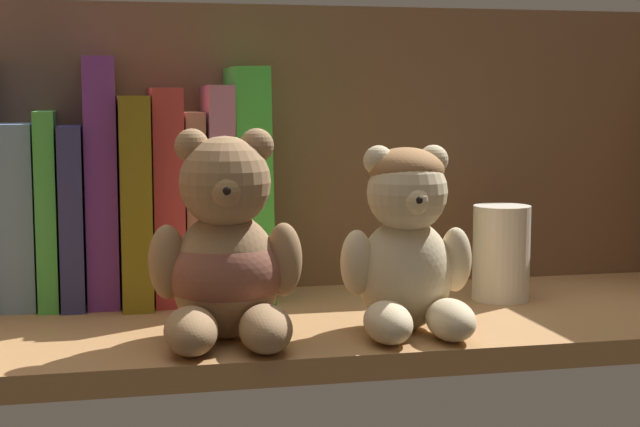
# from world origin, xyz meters

# --- Properties ---
(shelf_board) EXTENTS (0.80, 0.27, 0.02)m
(shelf_board) POSITION_xyz_m (0.00, 0.00, 0.01)
(shelf_board) COLOR #9E7042
(shelf_board) RESTS_ON ground
(shelf_back_panel) EXTENTS (0.82, 0.01, 0.30)m
(shelf_back_panel) POSITION_xyz_m (0.00, 0.14, 0.15)
(shelf_back_panel) COLOR brown
(shelf_back_panel) RESTS_ON ground
(book_4) EXTENTS (0.03, 0.10, 0.17)m
(book_4) POSITION_xyz_m (-0.25, 0.11, 0.10)
(book_4) COLOR #6B8EAE
(book_4) RESTS_ON shelf_board
(book_5) EXTENTS (0.02, 0.11, 0.18)m
(book_5) POSITION_xyz_m (-0.22, 0.11, 0.11)
(book_5) COLOR green
(book_5) RESTS_ON shelf_board
(book_6) EXTENTS (0.02, 0.12, 0.16)m
(book_6) POSITION_xyz_m (-0.20, 0.11, 0.10)
(book_6) COLOR navy
(book_6) RESTS_ON shelf_board
(book_7) EXTENTS (0.03, 0.11, 0.22)m
(book_7) POSITION_xyz_m (-0.17, 0.11, 0.13)
(book_7) COLOR #6D308A
(book_7) RESTS_ON shelf_board
(book_8) EXTENTS (0.03, 0.14, 0.19)m
(book_8) POSITION_xyz_m (-0.14, 0.11, 0.11)
(book_8) COLOR olive
(book_8) RESTS_ON shelf_board
(book_9) EXTENTS (0.03, 0.11, 0.20)m
(book_9) POSITION_xyz_m (-0.12, 0.11, 0.12)
(book_9) COLOR #B33535
(book_9) RESTS_ON shelf_board
(book_10) EXTENTS (0.02, 0.10, 0.17)m
(book_10) POSITION_xyz_m (-0.09, 0.11, 0.11)
(book_10) COLOR tan
(book_10) RESTS_ON shelf_board
(book_11) EXTENTS (0.02, 0.12, 0.20)m
(book_11) POSITION_xyz_m (-0.07, 0.11, 0.12)
(book_11) COLOR #B27391
(book_11) RESTS_ON shelf_board
(book_12) EXTENTS (0.04, 0.11, 0.22)m
(book_12) POSITION_xyz_m (-0.04, 0.11, 0.13)
(book_12) COLOR green
(book_12) RESTS_ON shelf_board
(teddy_bear_larger) EXTENTS (0.12, 0.13, 0.16)m
(teddy_bear_larger) POSITION_xyz_m (-0.08, -0.07, 0.08)
(teddy_bear_larger) COLOR #93704C
(teddy_bear_larger) RESTS_ON shelf_board
(teddy_bear_smaller) EXTENTS (0.11, 0.11, 0.15)m
(teddy_bear_smaller) POSITION_xyz_m (0.06, -0.07, 0.09)
(teddy_bear_smaller) COLOR beige
(teddy_bear_smaller) RESTS_ON shelf_board
(pillar_candle) EXTENTS (0.05, 0.05, 0.09)m
(pillar_candle) POSITION_xyz_m (0.19, 0.03, 0.06)
(pillar_candle) COLOR silver
(pillar_candle) RESTS_ON shelf_board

